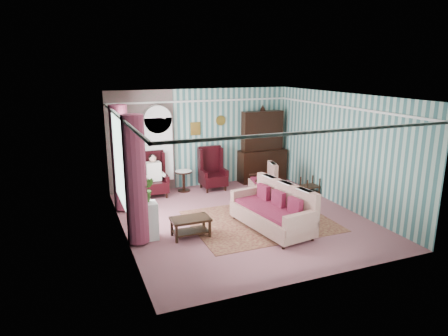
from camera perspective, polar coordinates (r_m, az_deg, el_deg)
name	(u,v)px	position (r m, az deg, el deg)	size (l,w,h in m)	color
floor	(243,218)	(9.63, 2.70, -7.21)	(6.00, 6.00, 0.00)	#8C515A
room_shell	(216,136)	(9.01, -1.21, 4.57)	(5.53, 6.02, 2.91)	#386665
bookcase	(159,154)	(11.49, -9.32, 2.04)	(0.80, 0.28, 2.24)	silver
dresser_hutch	(263,144)	(12.46, 5.55, 3.41)	(1.50, 0.56, 2.36)	black
wingback_left	(154,175)	(11.18, -10.03, -0.94)	(0.76, 0.80, 1.25)	black
wingback_right	(213,169)	(11.65, -1.59, -0.11)	(0.76, 0.80, 1.25)	black
seated_woman	(154,176)	(11.19, -10.02, -1.11)	(0.44, 0.40, 1.18)	beige
round_side_table	(184,181)	(11.62, -5.77, -1.88)	(0.50, 0.50, 0.60)	black
nest_table	(310,186)	(11.44, 12.16, -2.55)	(0.45, 0.38, 0.54)	black
plant_stand	(144,221)	(8.55, -11.35, -7.49)	(0.55, 0.35, 0.80)	white
rug	(260,221)	(9.50, 5.11, -7.53)	(3.20, 2.60, 0.01)	#492018
sofa	(272,208)	(8.90, 6.82, -5.64)	(2.08, 1.00, 1.02)	beige
floral_armchair	(263,180)	(11.24, 5.55, -1.69)	(0.75, 0.79, 0.88)	#BAB190
coffee_table	(191,227)	(8.61, -4.80, -8.43)	(0.82, 0.50, 0.42)	black
potted_plant_a	(142,195)	(8.19, -11.69, -3.77)	(0.42, 0.36, 0.47)	#24561B
potted_plant_b	(147,190)	(8.42, -10.93, -3.06)	(0.28, 0.23, 0.52)	#184D1C
potted_plant_c	(141,194)	(8.34, -11.82, -3.64)	(0.23, 0.23, 0.41)	#28551A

